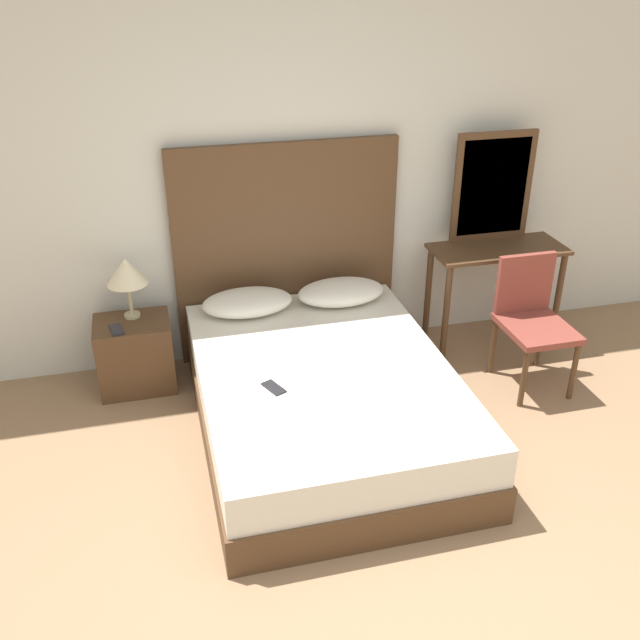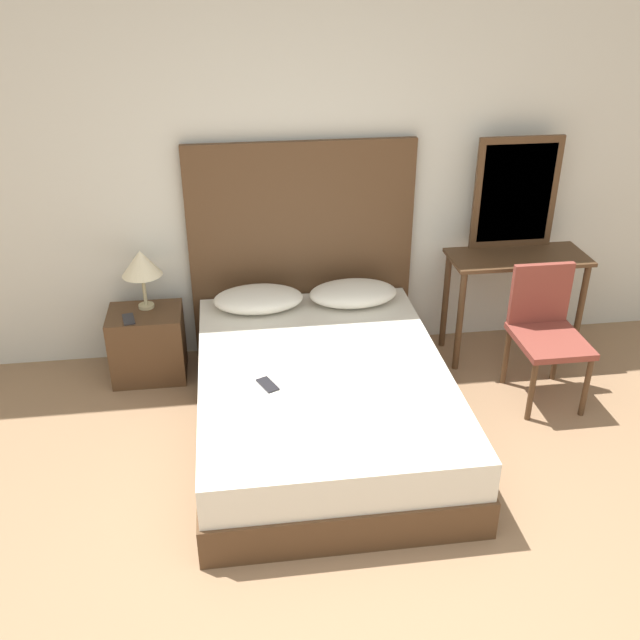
# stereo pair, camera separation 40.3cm
# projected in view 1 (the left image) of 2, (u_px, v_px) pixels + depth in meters

# --- Properties ---
(wall_back) EXTENTS (10.00, 0.06, 2.70)m
(wall_back) POSITION_uv_depth(u_px,v_px,m) (282.00, 161.00, 4.58)
(wall_back) COLOR silver
(wall_back) RESTS_ON ground_plane
(bed) EXTENTS (1.44, 1.98, 0.45)m
(bed) POSITION_uv_depth(u_px,v_px,m) (324.00, 399.00, 4.17)
(bed) COLOR #4C331E
(bed) RESTS_ON ground_plane
(headboard) EXTENTS (1.51, 0.05, 1.49)m
(headboard) POSITION_uv_depth(u_px,v_px,m) (286.00, 252.00, 4.80)
(headboard) COLOR #4C331E
(headboard) RESTS_ON ground_plane
(pillow_left) EXTENTS (0.59, 0.34, 0.16)m
(pillow_left) POSITION_uv_depth(u_px,v_px,m) (247.00, 302.00, 4.62)
(pillow_left) COLOR silver
(pillow_left) RESTS_ON bed
(pillow_right) EXTENTS (0.59, 0.34, 0.16)m
(pillow_right) POSITION_uv_depth(u_px,v_px,m) (341.00, 292.00, 4.76)
(pillow_right) COLOR silver
(pillow_right) RESTS_ON bed
(phone_on_bed) EXTENTS (0.12, 0.17, 0.01)m
(phone_on_bed) POSITION_uv_depth(u_px,v_px,m) (274.00, 388.00, 3.86)
(phone_on_bed) COLOR #232328
(phone_on_bed) RESTS_ON bed
(nightstand) EXTENTS (0.47, 0.37, 0.47)m
(nightstand) POSITION_uv_depth(u_px,v_px,m) (135.00, 354.00, 4.61)
(nightstand) COLOR #4C331E
(nightstand) RESTS_ON ground_plane
(table_lamp) EXTENTS (0.26, 0.26, 0.40)m
(table_lamp) POSITION_uv_depth(u_px,v_px,m) (126.00, 272.00, 4.42)
(table_lamp) COLOR tan
(table_lamp) RESTS_ON nightstand
(phone_on_nightstand) EXTENTS (0.10, 0.16, 0.01)m
(phone_on_nightstand) POSITION_uv_depth(u_px,v_px,m) (117.00, 330.00, 4.40)
(phone_on_nightstand) COLOR #232328
(phone_on_nightstand) RESTS_ON nightstand
(vanity_desk) EXTENTS (0.92, 0.40, 0.74)m
(vanity_desk) POSITION_uv_depth(u_px,v_px,m) (496.00, 268.00, 4.95)
(vanity_desk) COLOR #4C331E
(vanity_desk) RESTS_ON ground_plane
(vanity_mirror) EXTENTS (0.57, 0.03, 0.75)m
(vanity_mirror) POSITION_uv_depth(u_px,v_px,m) (493.00, 187.00, 4.85)
(vanity_mirror) COLOR #4C331E
(vanity_mirror) RESTS_ON vanity_desk
(chair) EXTENTS (0.41, 0.48, 0.84)m
(chair) POSITION_uv_depth(u_px,v_px,m) (531.00, 315.00, 4.57)
(chair) COLOR brown
(chair) RESTS_ON ground_plane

